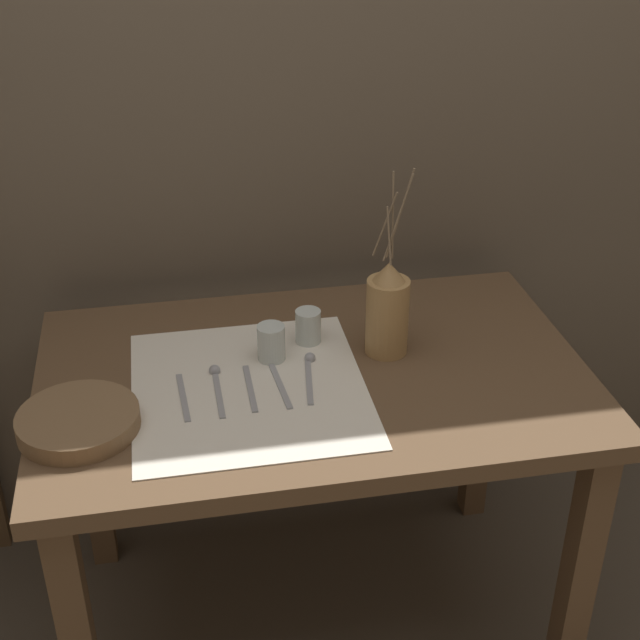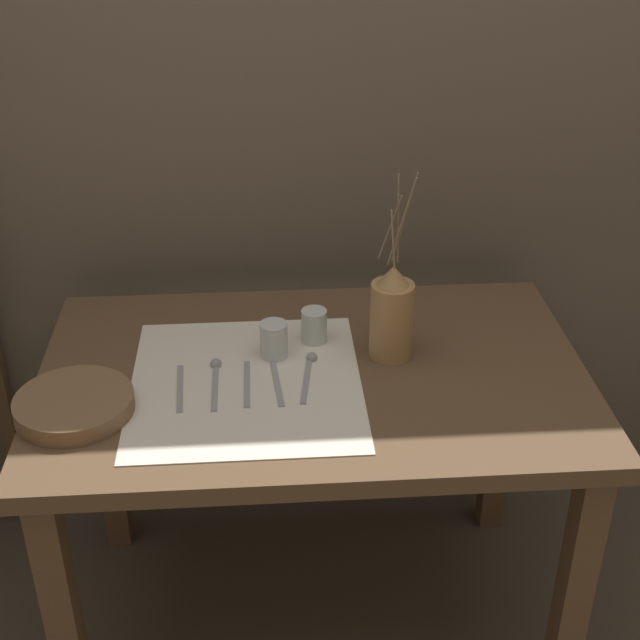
# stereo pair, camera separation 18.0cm
# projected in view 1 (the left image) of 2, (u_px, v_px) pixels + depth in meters

# --- Properties ---
(ground_plane) EXTENTS (12.00, 12.00, 0.00)m
(ground_plane) POSITION_uv_depth(u_px,v_px,m) (314.00, 614.00, 2.21)
(ground_plane) COLOR brown
(stone_wall_back) EXTENTS (7.00, 0.06, 2.40)m
(stone_wall_back) POSITION_uv_depth(u_px,v_px,m) (275.00, 83.00, 2.02)
(stone_wall_back) COLOR brown
(stone_wall_back) RESTS_ON ground_plane
(wooden_table) EXTENTS (1.14, 0.73, 0.72)m
(wooden_table) POSITION_uv_depth(u_px,v_px,m) (313.00, 411.00, 1.91)
(wooden_table) COLOR brown
(wooden_table) RESTS_ON ground_plane
(linen_cloth) EXTENTS (0.47, 0.50, 0.00)m
(linen_cloth) POSITION_uv_depth(u_px,v_px,m) (249.00, 388.00, 1.80)
(linen_cloth) COLOR silver
(linen_cloth) RESTS_ON wooden_table
(pitcher_with_flowers) EXTENTS (0.09, 0.09, 0.42)m
(pitcher_with_flowers) POSITION_uv_depth(u_px,v_px,m) (387.00, 310.00, 1.88)
(pitcher_with_flowers) COLOR #A87F4C
(pitcher_with_flowers) RESTS_ON wooden_table
(wooden_bowl) EXTENTS (0.23, 0.23, 0.04)m
(wooden_bowl) POSITION_uv_depth(u_px,v_px,m) (78.00, 421.00, 1.67)
(wooden_bowl) COLOR brown
(wooden_bowl) RESTS_ON wooden_table
(glass_tumbler_near) EXTENTS (0.06, 0.06, 0.08)m
(glass_tumbler_near) POSITION_uv_depth(u_px,v_px,m) (271.00, 343.00, 1.87)
(glass_tumbler_near) COLOR silver
(glass_tumbler_near) RESTS_ON wooden_table
(glass_tumbler_far) EXTENTS (0.06, 0.06, 0.07)m
(glass_tumbler_far) POSITION_uv_depth(u_px,v_px,m) (308.00, 326.00, 1.94)
(glass_tumbler_far) COLOR silver
(glass_tumbler_far) RESTS_ON wooden_table
(knife_center) EXTENTS (0.02, 0.17, 0.00)m
(knife_center) POSITION_uv_depth(u_px,v_px,m) (183.00, 397.00, 1.76)
(knife_center) COLOR #939399
(knife_center) RESTS_ON wooden_table
(spoon_inner) EXTENTS (0.02, 0.18, 0.02)m
(spoon_inner) POSITION_uv_depth(u_px,v_px,m) (216.00, 379.00, 1.82)
(spoon_inner) COLOR #939399
(spoon_inner) RESTS_ON wooden_table
(fork_outer) EXTENTS (0.01, 0.17, 0.00)m
(fork_outer) POSITION_uv_depth(u_px,v_px,m) (250.00, 388.00, 1.79)
(fork_outer) COLOR #939399
(fork_outer) RESTS_ON wooden_table
(fork_inner) EXTENTS (0.03, 0.17, 0.00)m
(fork_inner) POSITION_uv_depth(u_px,v_px,m) (280.00, 386.00, 1.80)
(fork_inner) COLOR #939399
(fork_inner) RESTS_ON wooden_table
(spoon_outer) EXTENTS (0.04, 0.18, 0.02)m
(spoon_outer) POSITION_uv_depth(u_px,v_px,m) (308.00, 366.00, 1.86)
(spoon_outer) COLOR #939399
(spoon_outer) RESTS_ON wooden_table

